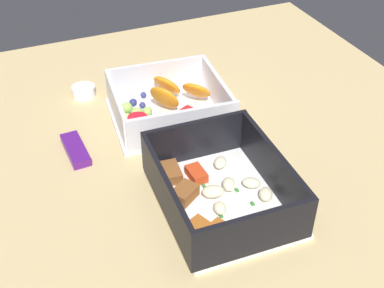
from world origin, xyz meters
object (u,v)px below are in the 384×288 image
pasta_container (219,191)px  paper_cup_liner (84,91)px  fruit_bowl (168,106)px  candy_bar (75,150)px

pasta_container → paper_cup_liner: (30.17, 9.31, -1.18)cm
fruit_bowl → candy_bar: bearing=102.1°
pasta_container → paper_cup_liner: bearing=19.2°
candy_bar → paper_cup_liner: bearing=-17.5°
pasta_container → paper_cup_liner: size_ratio=5.09×
candy_bar → pasta_container: bearing=-139.8°
pasta_container → fruit_bowl: pasta_container is taller
pasta_container → candy_bar: size_ratio=2.63×
fruit_bowl → paper_cup_liner: fruit_bowl is taller
fruit_bowl → paper_cup_liner: bearing=43.1°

